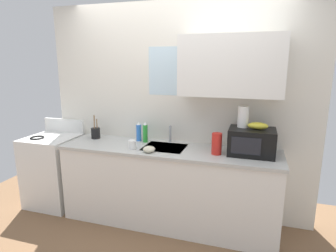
{
  "coord_description": "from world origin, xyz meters",
  "views": [
    {
      "loc": [
        0.89,
        -2.84,
        1.83
      ],
      "look_at": [
        0.0,
        0.0,
        1.15
      ],
      "focal_mm": 30.13,
      "sensor_mm": 36.0,
      "label": 1
    }
  ],
  "objects_px": {
    "mug_white": "(132,145)",
    "utensil_crock": "(96,133)",
    "banana_bunch": "(258,126)",
    "cereal_canister": "(217,144)",
    "stove_range": "(54,170)",
    "microwave": "(252,142)",
    "dish_soap_bottle_blue": "(139,132)",
    "paper_towel_roll": "(243,117)",
    "dish_soap_bottle_green": "(145,133)",
    "small_bowl": "(149,149)"
  },
  "relations": [
    {
      "from": "banana_bunch",
      "to": "cereal_canister",
      "type": "bearing_deg",
      "value": -165.62
    },
    {
      "from": "stove_range",
      "to": "mug_white",
      "type": "height_order",
      "value": "stove_range"
    },
    {
      "from": "microwave",
      "to": "dish_soap_bottle_blue",
      "type": "distance_m",
      "value": 1.31
    },
    {
      "from": "dish_soap_bottle_green",
      "to": "small_bowl",
      "type": "height_order",
      "value": "dish_soap_bottle_green"
    },
    {
      "from": "dish_soap_bottle_green",
      "to": "utensil_crock",
      "type": "distance_m",
      "value": 0.65
    },
    {
      "from": "banana_bunch",
      "to": "dish_soap_bottle_blue",
      "type": "xyz_separation_m",
      "value": [
        -1.35,
        0.13,
        -0.2
      ]
    },
    {
      "from": "paper_towel_roll",
      "to": "dish_soap_bottle_blue",
      "type": "relative_size",
      "value": 0.95
    },
    {
      "from": "dish_soap_bottle_blue",
      "to": "cereal_canister",
      "type": "distance_m",
      "value": 0.99
    },
    {
      "from": "small_bowl",
      "to": "dish_soap_bottle_blue",
      "type": "bearing_deg",
      "value": 126.09
    },
    {
      "from": "paper_towel_roll",
      "to": "dish_soap_bottle_green",
      "type": "xyz_separation_m",
      "value": [
        -1.11,
        0.05,
        -0.26
      ]
    },
    {
      "from": "stove_range",
      "to": "utensil_crock",
      "type": "height_order",
      "value": "utensil_crock"
    },
    {
      "from": "paper_towel_roll",
      "to": "dish_soap_bottle_blue",
      "type": "bearing_deg",
      "value": 176.19
    },
    {
      "from": "banana_bunch",
      "to": "dish_soap_bottle_blue",
      "type": "height_order",
      "value": "banana_bunch"
    },
    {
      "from": "cereal_canister",
      "to": "small_bowl",
      "type": "xyz_separation_m",
      "value": [
        -0.69,
        -0.15,
        -0.08
      ]
    },
    {
      "from": "mug_white",
      "to": "utensil_crock",
      "type": "distance_m",
      "value": 0.67
    },
    {
      "from": "microwave",
      "to": "banana_bunch",
      "type": "relative_size",
      "value": 2.3
    },
    {
      "from": "dish_soap_bottle_green",
      "to": "mug_white",
      "type": "height_order",
      "value": "dish_soap_bottle_green"
    },
    {
      "from": "dish_soap_bottle_blue",
      "to": "paper_towel_roll",
      "type": "bearing_deg",
      "value": -3.81
    },
    {
      "from": "stove_range",
      "to": "paper_towel_roll",
      "type": "bearing_deg",
      "value": 2.36
    },
    {
      "from": "mug_white",
      "to": "cereal_canister",
      "type": "bearing_deg",
      "value": 5.67
    },
    {
      "from": "stove_range",
      "to": "banana_bunch",
      "type": "bearing_deg",
      "value": 1.07
    },
    {
      "from": "cereal_canister",
      "to": "utensil_crock",
      "type": "height_order",
      "value": "utensil_crock"
    },
    {
      "from": "paper_towel_roll",
      "to": "utensil_crock",
      "type": "relative_size",
      "value": 0.74
    },
    {
      "from": "dish_soap_bottle_blue",
      "to": "mug_white",
      "type": "relative_size",
      "value": 2.45
    },
    {
      "from": "dish_soap_bottle_green",
      "to": "dish_soap_bottle_blue",
      "type": "relative_size",
      "value": 1.05
    },
    {
      "from": "banana_bunch",
      "to": "cereal_canister",
      "type": "distance_m",
      "value": 0.45
    },
    {
      "from": "microwave",
      "to": "utensil_crock",
      "type": "bearing_deg",
      "value": 177.8
    },
    {
      "from": "microwave",
      "to": "dish_soap_bottle_green",
      "type": "distance_m",
      "value": 1.21
    },
    {
      "from": "paper_towel_roll",
      "to": "microwave",
      "type": "bearing_deg",
      "value": -27.38
    },
    {
      "from": "stove_range",
      "to": "small_bowl",
      "type": "relative_size",
      "value": 8.31
    },
    {
      "from": "microwave",
      "to": "cereal_canister",
      "type": "relative_size",
      "value": 2.08
    },
    {
      "from": "dish_soap_bottle_blue",
      "to": "utensil_crock",
      "type": "distance_m",
      "value": 0.56
    },
    {
      "from": "mug_white",
      "to": "utensil_crock",
      "type": "bearing_deg",
      "value": 157.01
    },
    {
      "from": "cereal_canister",
      "to": "mug_white",
      "type": "distance_m",
      "value": 0.91
    },
    {
      "from": "paper_towel_roll",
      "to": "small_bowl",
      "type": "relative_size",
      "value": 1.69
    },
    {
      "from": "microwave",
      "to": "dish_soap_bottle_green",
      "type": "bearing_deg",
      "value": 175.35
    },
    {
      "from": "cereal_canister",
      "to": "banana_bunch",
      "type": "bearing_deg",
      "value": 14.38
    },
    {
      "from": "cereal_canister",
      "to": "small_bowl",
      "type": "distance_m",
      "value": 0.71
    },
    {
      "from": "utensil_crock",
      "to": "small_bowl",
      "type": "distance_m",
      "value": 0.89
    },
    {
      "from": "dish_soap_bottle_green",
      "to": "small_bowl",
      "type": "xyz_separation_m",
      "value": [
        0.18,
        -0.35,
        -0.08
      ]
    },
    {
      "from": "cereal_canister",
      "to": "utensil_crock",
      "type": "bearing_deg",
      "value": 173.63
    },
    {
      "from": "banana_bunch",
      "to": "mug_white",
      "type": "distance_m",
      "value": 1.34
    },
    {
      "from": "cereal_canister",
      "to": "dish_soap_bottle_green",
      "type": "bearing_deg",
      "value": 167.23
    },
    {
      "from": "banana_bunch",
      "to": "utensil_crock",
      "type": "xyz_separation_m",
      "value": [
        -1.91,
        0.07,
        -0.23
      ]
    },
    {
      "from": "stove_range",
      "to": "banana_bunch",
      "type": "relative_size",
      "value": 5.4
    },
    {
      "from": "dish_soap_bottle_blue",
      "to": "utensil_crock",
      "type": "xyz_separation_m",
      "value": [
        -0.56,
        -0.06,
        -0.04
      ]
    },
    {
      "from": "mug_white",
      "to": "banana_bunch",
      "type": "bearing_deg",
      "value": 8.33
    },
    {
      "from": "stove_range",
      "to": "utensil_crock",
      "type": "relative_size",
      "value": 3.65
    },
    {
      "from": "dish_soap_bottle_green",
      "to": "cereal_canister",
      "type": "distance_m",
      "value": 0.89
    },
    {
      "from": "utensil_crock",
      "to": "stove_range",
      "type": "bearing_deg",
      "value": -168.67
    }
  ]
}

